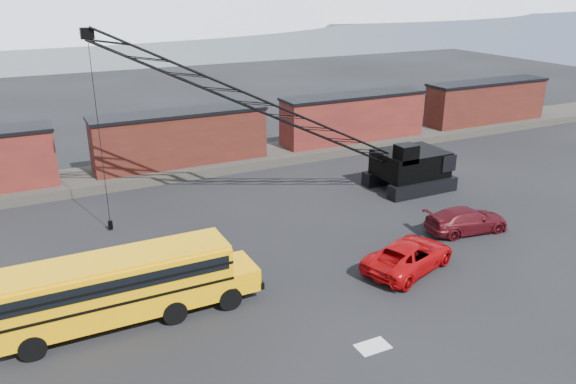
{
  "coord_description": "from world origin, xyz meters",
  "views": [
    {
      "loc": [
        -11.36,
        -20.0,
        14.26
      ],
      "look_at": [
        1.92,
        6.84,
        3.0
      ],
      "focal_mm": 35.0,
      "sensor_mm": 36.0,
      "label": 1
    }
  ],
  "objects_px": {
    "red_pickup": "(409,255)",
    "crawler_crane": "(271,110)",
    "school_bus": "(124,285)",
    "maroon_suv": "(467,220)"
  },
  "relations": [
    {
      "from": "red_pickup",
      "to": "school_bus",
      "type": "bearing_deg",
      "value": 63.83
    },
    {
      "from": "school_bus",
      "to": "red_pickup",
      "type": "height_order",
      "value": "school_bus"
    },
    {
      "from": "school_bus",
      "to": "red_pickup",
      "type": "relative_size",
      "value": 2.03
    },
    {
      "from": "school_bus",
      "to": "crawler_crane",
      "type": "xyz_separation_m",
      "value": [
        11.48,
        9.43,
        4.86
      ]
    },
    {
      "from": "school_bus",
      "to": "crawler_crane",
      "type": "distance_m",
      "value": 15.63
    },
    {
      "from": "maroon_suv",
      "to": "crawler_crane",
      "type": "relative_size",
      "value": 0.21
    },
    {
      "from": "crawler_crane",
      "to": "red_pickup",
      "type": "bearing_deg",
      "value": -75.95
    },
    {
      "from": "school_bus",
      "to": "maroon_suv",
      "type": "relative_size",
      "value": 2.24
    },
    {
      "from": "school_bus",
      "to": "maroon_suv",
      "type": "xyz_separation_m",
      "value": [
        20.37,
        0.6,
        -1.04
      ]
    },
    {
      "from": "red_pickup",
      "to": "crawler_crane",
      "type": "bearing_deg",
      "value": -5.31
    }
  ]
}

